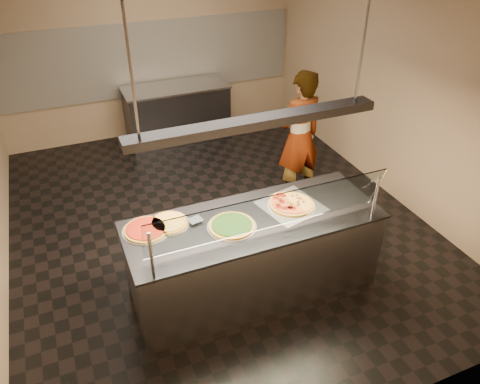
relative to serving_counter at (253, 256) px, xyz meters
name	(u,v)px	position (x,y,z in m)	size (l,w,h in m)	color
ground	(216,221)	(0.07, 1.34, -0.48)	(5.00, 6.00, 0.02)	black
wall_back	(150,46)	(0.07, 4.35, 1.03)	(5.00, 0.02, 3.00)	tan
wall_front	(374,287)	(0.07, -1.67, 1.03)	(5.00, 0.02, 3.00)	tan
wall_right	(393,84)	(2.58, 1.34, 1.03)	(0.02, 6.00, 3.00)	tan
tile_band	(152,59)	(0.07, 4.32, 0.83)	(4.90, 0.02, 1.20)	silver
serving_counter	(253,256)	(0.00, 0.00, 0.00)	(2.52, 0.94, 0.93)	#B7B7BC
sneeze_guard	(271,213)	(0.00, -0.34, 0.76)	(2.28, 0.18, 0.54)	#B7B7BC
perforated_tray	(291,205)	(0.44, 0.06, 0.47)	(0.65, 0.65, 0.01)	silver
half_pizza_pepperoni	(281,205)	(0.33, 0.06, 0.50)	(0.32, 0.49, 0.05)	olive
half_pizza_sausage	(301,201)	(0.55, 0.06, 0.49)	(0.32, 0.49, 0.04)	olive
pizza_spinach	(232,225)	(-0.25, -0.03, 0.48)	(0.47, 0.47, 0.03)	silver
pizza_cheese	(169,222)	(-0.79, 0.25, 0.48)	(0.39, 0.39, 0.03)	silver
pizza_tomato	(146,229)	(-1.01, 0.22, 0.48)	(0.45, 0.45, 0.03)	silver
pizza_spatula	(187,218)	(-0.61, 0.23, 0.49)	(0.21, 0.23, 0.02)	#B7B7BC
prep_table	(177,113)	(0.32, 3.89, 0.00)	(1.72, 0.74, 0.93)	#313135
worker	(299,137)	(1.31, 1.47, 0.44)	(0.66, 0.43, 1.81)	#36343B
heat_lamp_housing	(256,122)	(0.00, 0.00, 1.48)	(2.30, 0.18, 0.08)	#313135
lamp_rod_left	(131,75)	(-1.00, 0.00, 2.03)	(0.02, 0.02, 1.01)	#B7B7BC
lamp_rod_right	(363,45)	(1.00, 0.00, 2.03)	(0.02, 0.02, 1.01)	#B7B7BC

